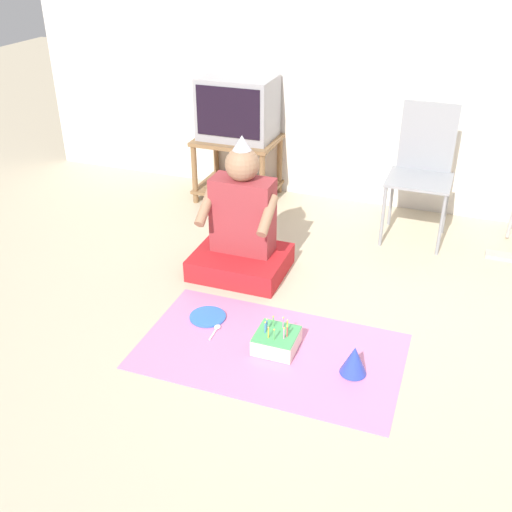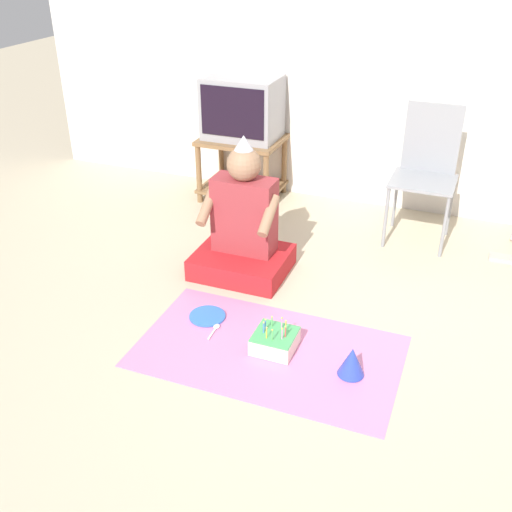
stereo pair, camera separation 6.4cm
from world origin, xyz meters
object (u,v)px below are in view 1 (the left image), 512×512
birthday_cake (276,341)px  party_hat_blue (354,360)px  folding_chair (423,164)px  paper_plate (208,317)px  person_seated (242,231)px  tv (238,108)px

birthday_cake → party_hat_blue: 0.43m
folding_chair → party_hat_blue: (-0.09, -1.70, -0.45)m
folding_chair → paper_plate: 1.87m
birthday_cake → paper_plate: bearing=163.7°
paper_plate → person_seated: bearing=91.3°
party_hat_blue → paper_plate: party_hat_blue is taller
birthday_cake → tv: bearing=116.9°
folding_chair → paper_plate: bearing=-123.0°
paper_plate → birthday_cake: bearing=-16.3°
birthday_cake → paper_plate: 0.48m
folding_chair → party_hat_blue: bearing=-93.0°
tv → paper_plate: (0.47, -1.71, -0.73)m
folding_chair → birthday_cake: (-0.52, -1.64, -0.48)m
party_hat_blue → paper_plate: bearing=167.8°
tv → birthday_cake: size_ratio=2.57×
folding_chair → person_seated: (-0.99, -0.92, -0.25)m
person_seated → birthday_cake: 0.89m
person_seated → paper_plate: (0.01, -0.58, -0.28)m
paper_plate → party_hat_blue: bearing=-12.2°
tv → person_seated: size_ratio=0.63×
tv → paper_plate: 1.92m
tv → folding_chair: (1.45, -0.20, -0.21)m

